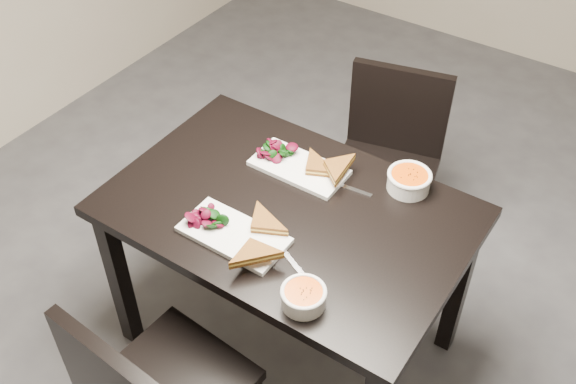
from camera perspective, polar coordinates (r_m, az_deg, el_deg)
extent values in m
plane|color=#47474C|center=(2.79, 10.83, -14.32)|extent=(5.00, 5.00, 0.00)
cube|color=black|center=(2.26, 0.00, -1.68)|extent=(1.20, 0.80, 0.04)
cube|color=black|center=(2.63, -14.16, -7.19)|extent=(0.06, 0.06, 0.71)
cube|color=black|center=(2.95, -5.03, 1.04)|extent=(0.06, 0.06, 0.71)
cube|color=black|center=(2.60, 14.31, -7.82)|extent=(0.06, 0.06, 0.71)
cube|color=black|center=(2.56, -9.17, -13.64)|extent=(0.04, 0.04, 0.41)
cube|color=black|center=(2.88, 8.08, 1.33)|extent=(0.51, 0.51, 0.04)
cube|color=black|center=(2.93, 3.39, -3.36)|extent=(0.05, 0.05, 0.41)
cube|color=black|center=(2.89, 10.25, -5.07)|extent=(0.05, 0.05, 0.41)
cube|color=black|center=(3.18, 5.35, 1.04)|extent=(0.05, 0.05, 0.41)
cube|color=black|center=(3.14, 11.65, -0.47)|extent=(0.05, 0.05, 0.41)
cube|color=black|center=(2.89, 9.42, 6.95)|extent=(0.42, 0.14, 0.40)
cube|color=white|center=(2.15, -4.63, -3.64)|extent=(0.35, 0.17, 0.02)
cylinder|color=white|center=(1.96, 1.32, -9.00)|extent=(0.13, 0.13, 0.05)
cylinder|color=orange|center=(1.94, 1.33, -8.60)|extent=(0.11, 0.11, 0.02)
torus|color=white|center=(1.93, 1.34, -8.47)|extent=(0.14, 0.14, 0.01)
cube|color=silver|center=(2.08, 0.35, -5.95)|extent=(0.17, 0.09, 0.00)
cube|color=white|center=(2.39, 0.95, 2.08)|extent=(0.34, 0.17, 0.02)
cylinder|color=white|center=(2.33, 10.22, 0.84)|extent=(0.15, 0.15, 0.06)
cylinder|color=orange|center=(2.32, 10.30, 1.31)|extent=(0.13, 0.13, 0.02)
torus|color=white|center=(2.31, 10.32, 1.45)|extent=(0.15, 0.15, 0.01)
cube|color=silver|center=(2.33, 5.09, 0.38)|extent=(0.18, 0.03, 0.00)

